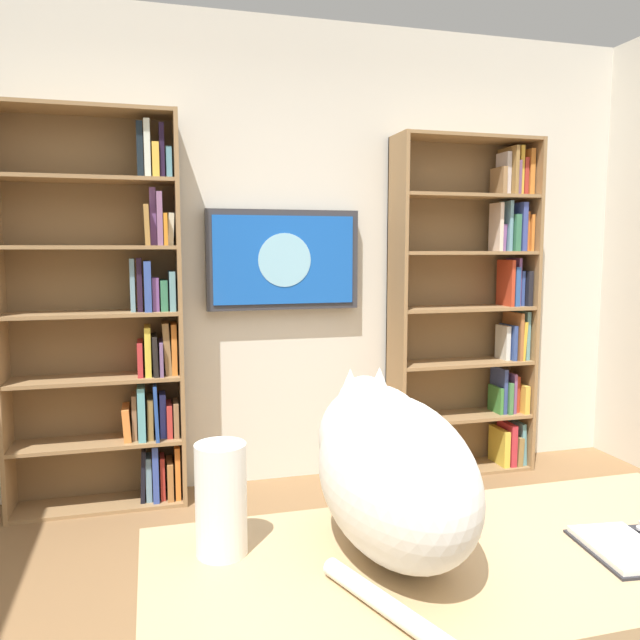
% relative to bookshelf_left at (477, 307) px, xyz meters
% --- Properties ---
extents(wall_back, '(4.52, 0.06, 2.70)m').
position_rel_bookshelf_left_xyz_m(wall_back, '(1.18, -0.17, 0.32)').
color(wall_back, silver).
rests_on(wall_back, ground).
extents(bookshelf_left, '(0.90, 0.28, 2.05)m').
position_rel_bookshelf_left_xyz_m(bookshelf_left, '(0.00, 0.00, 0.00)').
color(bookshelf_left, '#937047').
rests_on(bookshelf_left, ground).
extents(bookshelf_right, '(0.91, 0.28, 2.10)m').
position_rel_bookshelf_left_xyz_m(bookshelf_right, '(2.15, 0.00, -0.02)').
color(bookshelf_right, '#937047').
rests_on(bookshelf_right, ground).
extents(wall_mounted_tv, '(0.89, 0.07, 0.57)m').
position_rel_bookshelf_left_xyz_m(wall_mounted_tv, '(1.21, -0.08, 0.30)').
color(wall_mounted_tv, '#333338').
extents(desk, '(1.40, 0.63, 0.74)m').
position_rel_bookshelf_left_xyz_m(desk, '(1.30, 2.36, -0.40)').
color(desk, tan).
rests_on(desk, ground).
extents(cat, '(0.32, 0.70, 0.37)m').
position_rel_bookshelf_left_xyz_m(cat, '(1.47, 2.25, -0.10)').
color(cat, white).
rests_on(cat, desk).
extents(paper_towel_roll, '(0.11, 0.11, 0.24)m').
position_rel_bookshelf_left_xyz_m(paper_towel_roll, '(1.83, 2.19, -0.17)').
color(paper_towel_roll, white).
rests_on(paper_towel_roll, desk).
extents(coffee_mug, '(0.08, 0.08, 0.10)m').
position_rel_bookshelf_left_xyz_m(coffee_mug, '(1.23, 2.11, -0.24)').
color(coffee_mug, '#D84C3F').
rests_on(coffee_mug, desk).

